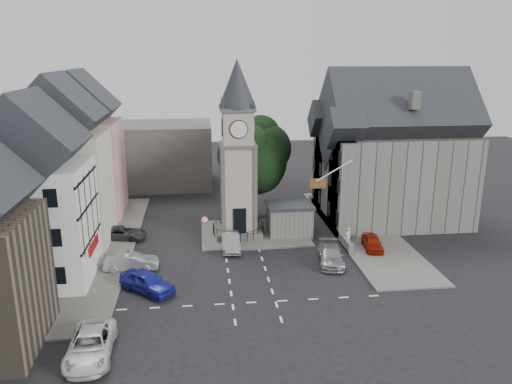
{
  "coord_description": "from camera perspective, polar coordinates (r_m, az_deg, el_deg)",
  "views": [
    {
      "loc": [
        -3.39,
        -36.59,
        16.7
      ],
      "look_at": [
        1.33,
        5.0,
        5.02
      ],
      "focal_mm": 35.0,
      "sensor_mm": 36.0,
      "label": 1
    }
  ],
  "objects": [
    {
      "name": "warning_sign_post",
      "position": [
        44.51,
        -5.88,
        -3.74
      ],
      "size": [
        0.7,
        0.19,
        2.85
      ],
      "color": "black",
      "rests_on": "ground"
    },
    {
      "name": "car_west_blue",
      "position": [
        37.41,
        -12.34,
        -9.99
      ],
      "size": [
        4.58,
        4.38,
        1.54
      ],
      "primitive_type": "imported",
      "rotation": [
        0.0,
        0.0,
        0.84
      ],
      "color": "navy",
      "rests_on": "ground"
    },
    {
      "name": "east_boundary_wall",
      "position": [
        50.92,
        8.2,
        -3.18
      ],
      "size": [
        0.4,
        16.0,
        0.9
      ],
      "primitive_type": "cube",
      "color": "#66645E",
      "rests_on": "ground"
    },
    {
      "name": "terrace_pink",
      "position": [
        54.9,
        -19.15,
        4.11
      ],
      "size": [
        8.1,
        7.6,
        12.8
      ],
      "color": "pink",
      "rests_on": "ground"
    },
    {
      "name": "stone_shelter",
      "position": [
        47.33,
        3.84,
        -3.11
      ],
      "size": [
        4.3,
        3.3,
        3.08
      ],
      "color": "#66645E",
      "rests_on": "ground"
    },
    {
      "name": "road_markings",
      "position": [
        35.45,
        -0.23,
        -12.5
      ],
      "size": [
        20.0,
        8.0,
        0.01
      ],
      "primitive_type": "cube",
      "color": "silver",
      "rests_on": "ground"
    },
    {
      "name": "terrace_tudor",
      "position": [
        39.95,
        -23.86,
        -1.03
      ],
      "size": [
        8.1,
        7.6,
        12.0
      ],
      "color": "silver",
      "rests_on": "ground"
    },
    {
      "name": "terrace_cream",
      "position": [
        47.3,
        -21.16,
        2.18
      ],
      "size": [
        8.1,
        7.6,
        12.8
      ],
      "color": "beige",
      "rests_on": "ground"
    },
    {
      "name": "town_tree",
      "position": [
        50.82,
        -0.27,
        4.56
      ],
      "size": [
        7.2,
        7.2,
        10.8
      ],
      "color": "black",
      "rests_on": "ground"
    },
    {
      "name": "central_island",
      "position": [
        47.84,
        -0.2,
        -4.74
      ],
      "size": [
        10.0,
        8.0,
        0.16
      ],
      "primitive_type": "cube",
      "color": "#595651",
      "rests_on": "ground"
    },
    {
      "name": "east_building",
      "position": [
        52.29,
        14.98,
        3.55
      ],
      "size": [
        14.4,
        11.4,
        12.6
      ],
      "color": "#66645E",
      "rests_on": "ground"
    },
    {
      "name": "backdrop_west",
      "position": [
        66.39,
        -13.84,
        4.11
      ],
      "size": [
        20.0,
        10.0,
        8.0
      ],
      "primitive_type": "cube",
      "color": "#4C4944",
      "rests_on": "ground"
    },
    {
      "name": "car_east_red",
      "position": [
        45.21,
        13.15,
        -5.64
      ],
      "size": [
        2.01,
        3.94,
        1.28
      ],
      "primitive_type": "imported",
      "rotation": [
        0.0,
        0.0,
        -0.14
      ],
      "color": "maroon",
      "rests_on": "ground"
    },
    {
      "name": "flagpole",
      "position": [
        43.26,
        8.97,
        2.44
      ],
      "size": [
        3.68,
        0.1,
        2.74
      ],
      "color": "white",
      "rests_on": "ground"
    },
    {
      "name": "pavement_east",
      "position": [
        50.02,
        11.87,
        -4.18
      ],
      "size": [
        6.0,
        26.0,
        0.14
      ],
      "primitive_type": "cube",
      "color": "#595651",
      "rests_on": "ground"
    },
    {
      "name": "car_island_silver",
      "position": [
        44.15,
        -2.95,
        -5.65
      ],
      "size": [
        1.55,
        4.37,
        1.44
      ],
      "primitive_type": "imported",
      "rotation": [
        0.0,
        0.0,
        0.01
      ],
      "color": "gray",
      "rests_on": "ground"
    },
    {
      "name": "ground",
      "position": [
        40.36,
        -1.09,
        -8.85
      ],
      "size": [
        120.0,
        120.0,
        0.0
      ],
      "primitive_type": "plane",
      "color": "black",
      "rests_on": "ground"
    },
    {
      "name": "pedestrian",
      "position": [
        45.47,
        10.46,
        -5.05
      ],
      "size": [
        0.76,
        0.66,
        1.75
      ],
      "primitive_type": "imported",
      "rotation": [
        0.0,
        0.0,
        3.62
      ],
      "color": "beige",
      "rests_on": "ground"
    },
    {
      "name": "van_sw_white",
      "position": [
        31.01,
        -18.4,
        -16.28
      ],
      "size": [
        2.61,
        5.36,
        1.47
      ],
      "primitive_type": "imported",
      "rotation": [
        0.0,
        0.0,
        0.03
      ],
      "color": "silver",
      "rests_on": "ground"
    },
    {
      "name": "car_island_east",
      "position": [
        41.71,
        8.53,
        -7.16
      ],
      "size": [
        2.65,
        4.98,
        1.38
      ],
      "primitive_type": "imported",
      "rotation": [
        0.0,
        0.0,
        -0.16
      ],
      "color": "gray",
      "rests_on": "ground"
    },
    {
      "name": "car_west_grey",
      "position": [
        47.98,
        -15.0,
        -4.56
      ],
      "size": [
        4.72,
        2.88,
        1.22
      ],
      "primitive_type": "imported",
      "rotation": [
        0.0,
        0.0,
        1.37
      ],
      "color": "#323335",
      "rests_on": "ground"
    },
    {
      "name": "pavement_west",
      "position": [
        46.62,
        -17.39,
        -6.06
      ],
      "size": [
        6.0,
        30.0,
        0.14
      ],
      "primitive_type": "cube",
      "color": "#595651",
      "rests_on": "ground"
    },
    {
      "name": "clock_tower",
      "position": [
        45.53,
        -2.1,
        4.72
      ],
      "size": [
        4.86,
        4.86,
        16.25
      ],
      "color": "#4C4944",
      "rests_on": "ground"
    },
    {
      "name": "car_west_silver",
      "position": [
        41.23,
        -14.05,
        -7.74
      ],
      "size": [
        4.24,
        1.5,
        1.39
      ],
      "primitive_type": "imported",
      "rotation": [
        0.0,
        0.0,
        1.58
      ],
      "color": "#9CA0A4",
      "rests_on": "ground"
    }
  ]
}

